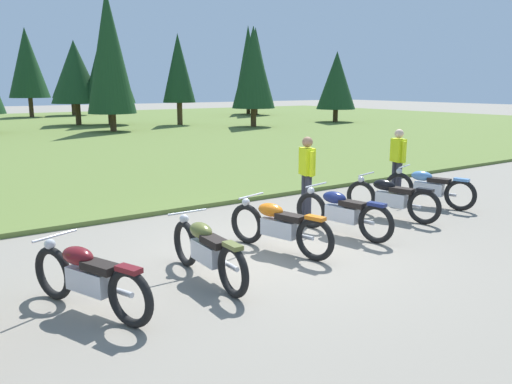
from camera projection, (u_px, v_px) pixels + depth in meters
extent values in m
plane|color=gray|center=(276.00, 251.00, 8.35)|extent=(140.00, 140.00, 0.00)
cube|color=#5B7033|center=(12.00, 133.00, 28.77)|extent=(80.00, 44.00, 0.10)
cylinder|color=#47331E|center=(74.00, 107.00, 45.60)|extent=(0.36, 0.36, 1.65)
cone|color=#193D1E|center=(71.00, 74.00, 45.00)|extent=(3.51, 3.51, 4.18)
cylinder|color=#47331E|center=(180.00, 114.00, 34.16)|extent=(0.36, 0.36, 1.60)
cone|color=#193D1E|center=(178.00, 68.00, 33.54)|extent=(2.19, 2.19, 4.50)
cylinder|color=#47331E|center=(335.00, 116.00, 37.09)|extent=(0.36, 0.36, 1.03)
cone|color=#193D1E|center=(336.00, 80.00, 36.56)|extent=(2.84, 2.84, 4.12)
cylinder|color=#47331E|center=(78.00, 115.00, 34.12)|extent=(0.36, 0.36, 1.55)
cone|color=#193D1E|center=(75.00, 72.00, 33.53)|extent=(3.30, 3.30, 4.13)
cylinder|color=#47331E|center=(113.00, 123.00, 29.23)|extent=(0.36, 0.36, 1.14)
cone|color=#193D1E|center=(109.00, 52.00, 28.41)|extent=(2.75, 2.75, 6.89)
cylinder|color=#47331E|center=(31.00, 108.00, 42.87)|extent=(0.36, 0.36, 1.72)
cone|color=#193D1E|center=(27.00, 63.00, 42.10)|extent=(3.28, 3.28, 5.76)
cylinder|color=#47331E|center=(111.00, 115.00, 34.34)|extent=(0.36, 0.36, 1.56)
cone|color=#193D1E|center=(108.00, 60.00, 33.59)|extent=(3.40, 3.40, 5.66)
cylinder|color=#47331E|center=(248.00, 109.00, 47.76)|extent=(0.36, 0.36, 1.04)
cone|color=#193D1E|center=(248.00, 65.00, 46.91)|extent=(2.62, 2.62, 7.15)
cylinder|color=#47331E|center=(253.00, 118.00, 32.70)|extent=(0.36, 0.36, 1.29)
cone|color=#193D1E|center=(253.00, 67.00, 32.03)|extent=(2.77, 2.77, 5.12)
cylinder|color=#47331E|center=(256.00, 110.00, 45.79)|extent=(0.36, 0.36, 1.12)
cone|color=#193D1E|center=(256.00, 66.00, 44.99)|extent=(3.02, 3.02, 6.67)
torus|color=black|center=(53.00, 273.00, 6.41)|extent=(0.36, 0.69, 0.70)
torus|color=black|center=(130.00, 298.00, 5.66)|extent=(0.36, 0.69, 0.70)
cube|color=silver|center=(89.00, 281.00, 6.02)|extent=(0.43, 0.67, 0.28)
ellipsoid|color=maroon|center=(78.00, 256.00, 6.06)|extent=(0.42, 0.54, 0.22)
cube|color=black|center=(100.00, 267.00, 5.86)|extent=(0.39, 0.53, 0.10)
cube|color=maroon|center=(129.00, 269.00, 5.59)|extent=(0.25, 0.35, 0.06)
cylinder|color=silver|center=(55.00, 236.00, 6.25)|extent=(0.59, 0.26, 0.03)
sphere|color=silver|center=(50.00, 244.00, 6.34)|extent=(0.14, 0.14, 0.14)
cylinder|color=silver|center=(116.00, 290.00, 6.00)|extent=(0.27, 0.54, 0.07)
torus|color=black|center=(185.00, 243.00, 7.62)|extent=(0.11, 0.70, 0.70)
torus|color=black|center=(233.00, 271.00, 6.48)|extent=(0.11, 0.70, 0.70)
cube|color=silver|center=(207.00, 253.00, 7.04)|extent=(0.21, 0.64, 0.28)
ellipsoid|color=brown|center=(201.00, 230.00, 7.13)|extent=(0.27, 0.48, 0.22)
cube|color=black|center=(215.00, 242.00, 6.81)|extent=(0.23, 0.48, 0.10)
cube|color=brown|center=(233.00, 246.00, 6.41)|extent=(0.15, 0.32, 0.06)
cylinder|color=silver|center=(187.00, 212.00, 7.43)|extent=(0.62, 0.04, 0.03)
sphere|color=silver|center=(184.00, 219.00, 7.56)|extent=(0.14, 0.14, 0.14)
cylinder|color=silver|center=(227.00, 264.00, 6.89)|extent=(0.08, 0.55, 0.07)
torus|color=black|center=(247.00, 224.00, 8.71)|extent=(0.29, 0.70, 0.70)
torus|color=black|center=(315.00, 239.00, 7.83)|extent=(0.29, 0.70, 0.70)
cube|color=silver|center=(279.00, 228.00, 8.26)|extent=(0.37, 0.67, 0.28)
ellipsoid|color=orange|center=(271.00, 210.00, 8.31)|extent=(0.38, 0.53, 0.22)
cube|color=black|center=(290.00, 217.00, 8.07)|extent=(0.34, 0.52, 0.10)
cube|color=orange|center=(315.00, 218.00, 7.76)|extent=(0.22, 0.35, 0.06)
cylinder|color=silver|center=(251.00, 196.00, 8.54)|extent=(0.61, 0.20, 0.03)
sphere|color=silver|center=(246.00, 202.00, 8.64)|extent=(0.14, 0.14, 0.14)
cylinder|color=silver|center=(299.00, 235.00, 8.20)|extent=(0.22, 0.55, 0.07)
torus|color=black|center=(311.00, 210.00, 9.66)|extent=(0.25, 0.71, 0.70)
torus|color=black|center=(376.00, 224.00, 8.72)|extent=(0.25, 0.71, 0.70)
cube|color=silver|center=(342.00, 214.00, 9.18)|extent=(0.33, 0.67, 0.28)
ellipsoid|color=navy|center=(334.00, 197.00, 9.24)|extent=(0.36, 0.52, 0.22)
cube|color=black|center=(353.00, 204.00, 8.98)|extent=(0.32, 0.52, 0.10)
cube|color=navy|center=(377.00, 205.00, 8.65)|extent=(0.20, 0.34, 0.06)
cylinder|color=silver|center=(316.00, 185.00, 9.49)|extent=(0.61, 0.16, 0.03)
sphere|color=silver|center=(311.00, 191.00, 9.59)|extent=(0.14, 0.14, 0.14)
cylinder|color=silver|center=(360.00, 221.00, 9.09)|extent=(0.18, 0.55, 0.07)
torus|color=black|center=(361.00, 197.00, 10.82)|extent=(0.27, 0.70, 0.70)
torus|color=black|center=(424.00, 207.00, 9.92)|extent=(0.27, 0.70, 0.70)
cube|color=silver|center=(391.00, 199.00, 10.36)|extent=(0.35, 0.67, 0.28)
ellipsoid|color=black|center=(384.00, 185.00, 10.42)|extent=(0.37, 0.53, 0.22)
cube|color=black|center=(402.00, 190.00, 10.17)|extent=(0.33, 0.52, 0.10)
cube|color=black|center=(425.00, 190.00, 9.85)|extent=(0.22, 0.34, 0.06)
cylinder|color=silver|center=(366.00, 174.00, 10.65)|extent=(0.61, 0.18, 0.03)
sphere|color=silver|center=(361.00, 179.00, 10.76)|extent=(0.14, 0.14, 0.14)
cylinder|color=silver|center=(408.00, 205.00, 10.29)|extent=(0.20, 0.55, 0.07)
torus|color=black|center=(399.00, 187.00, 11.85)|extent=(0.30, 0.70, 0.70)
torus|color=black|center=(460.00, 195.00, 11.00)|extent=(0.30, 0.70, 0.70)
cube|color=silver|center=(429.00, 189.00, 11.41)|extent=(0.38, 0.67, 0.28)
ellipsoid|color=#598CC6|center=(422.00, 176.00, 11.47)|extent=(0.39, 0.54, 0.22)
cube|color=black|center=(439.00, 180.00, 11.24)|extent=(0.35, 0.52, 0.10)
cube|color=#598CC6|center=(462.00, 180.00, 10.93)|extent=(0.23, 0.35, 0.06)
cylinder|color=silver|center=(404.00, 166.00, 11.68)|extent=(0.60, 0.22, 0.03)
sphere|color=silver|center=(399.00, 171.00, 11.78)|extent=(0.14, 0.14, 0.14)
cylinder|color=silver|center=(444.00, 194.00, 11.36)|extent=(0.23, 0.55, 0.07)
cylinder|color=#2D2D38|center=(308.00, 196.00, 10.45)|extent=(0.14, 0.14, 0.88)
cylinder|color=#2D2D38|center=(305.00, 195.00, 10.62)|extent=(0.14, 0.14, 0.88)
cube|color=#D8EA19|center=(307.00, 161.00, 10.39)|extent=(0.31, 0.41, 0.56)
sphere|color=#9E7051|center=(307.00, 142.00, 10.31)|extent=(0.22, 0.22, 0.22)
cylinder|color=#D8EA19|center=(312.00, 164.00, 10.18)|extent=(0.09, 0.09, 0.52)
cylinder|color=#D8EA19|center=(302.00, 161.00, 10.61)|extent=(0.09, 0.09, 0.52)
cylinder|color=#2D2D38|center=(394.00, 179.00, 12.42)|extent=(0.14, 0.14, 0.88)
cylinder|color=#2D2D38|center=(399.00, 180.00, 12.25)|extent=(0.14, 0.14, 0.88)
cube|color=#D8EA19|center=(398.00, 150.00, 12.19)|extent=(0.31, 0.41, 0.56)
sphere|color=beige|center=(399.00, 134.00, 12.11)|extent=(0.22, 0.22, 0.22)
cylinder|color=#D8EA19|center=(393.00, 150.00, 12.41)|extent=(0.09, 0.09, 0.52)
cylinder|color=#D8EA19|center=(404.00, 152.00, 11.98)|extent=(0.09, 0.09, 0.52)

